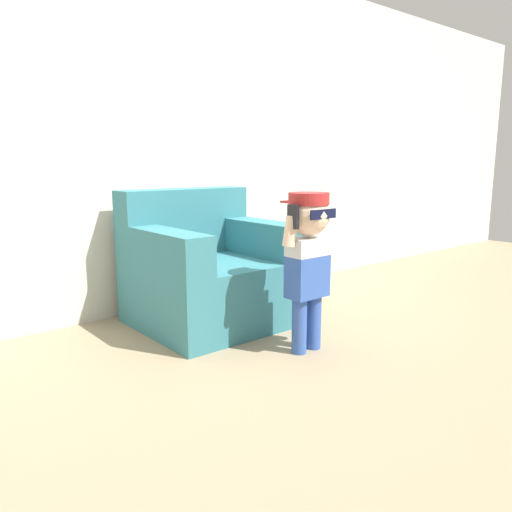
% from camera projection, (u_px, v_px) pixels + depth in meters
% --- Properties ---
extents(ground_plane, '(10.00, 10.00, 0.00)m').
position_uv_depth(ground_plane, '(232.00, 321.00, 3.47)').
color(ground_plane, '#998466').
extents(wall_back, '(10.00, 0.05, 2.60)m').
position_uv_depth(wall_back, '(179.00, 133.00, 3.70)').
color(wall_back, silver).
rests_on(wall_back, ground_plane).
extents(armchair, '(0.97, 0.90, 0.90)m').
position_uv_depth(armchair, '(208.00, 273.00, 3.40)').
color(armchair, teal).
rests_on(armchair, ground_plane).
extents(person_child, '(0.38, 0.28, 0.92)m').
position_uv_depth(person_child, '(308.00, 247.00, 2.81)').
color(person_child, '#3356AD').
rests_on(person_child, ground_plane).
extents(side_table, '(0.34, 0.34, 0.45)m').
position_uv_depth(side_table, '(279.00, 265.00, 4.01)').
color(side_table, white).
rests_on(side_table, ground_plane).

